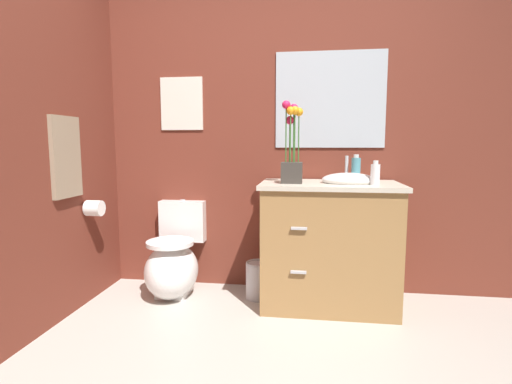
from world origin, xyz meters
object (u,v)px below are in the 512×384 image
(trash_bin, at_px, (258,280))
(flower_vase, at_px, (292,155))
(soap_bottle, at_px, (356,169))
(wall_poster, at_px, (182,104))
(toilet, at_px, (174,263))
(vanity_cabinet, at_px, (329,243))
(hanging_towel, at_px, (66,157))
(lotion_bottle, at_px, (375,174))
(toilet_paper_roll, at_px, (94,208))
(wall_mirror, at_px, (330,100))

(trash_bin, bearing_deg, flower_vase, -23.12)
(soap_bottle, distance_m, wall_poster, 1.41)
(toilet, height_order, soap_bottle, soap_bottle)
(toilet, bearing_deg, vanity_cabinet, -1.33)
(flower_vase, bearing_deg, wall_poster, 158.43)
(soap_bottle, relative_size, hanging_towel, 0.37)
(lotion_bottle, relative_size, toilet_paper_roll, 1.43)
(wall_poster, bearing_deg, soap_bottle, -7.37)
(wall_mirror, distance_m, toilet_paper_roll, 1.86)
(vanity_cabinet, height_order, wall_mirror, wall_mirror)
(flower_vase, relative_size, wall_mirror, 0.68)
(hanging_towel, height_order, toilet_paper_roll, hanging_towel)
(vanity_cabinet, bearing_deg, soap_bottle, 34.69)
(vanity_cabinet, xyz_separation_m, wall_poster, (-1.14, 0.29, 0.99))
(toilet, relative_size, wall_mirror, 0.86)
(hanging_towel, bearing_deg, wall_mirror, 21.62)
(soap_bottle, relative_size, toilet_paper_roll, 1.73)
(flower_vase, distance_m, soap_bottle, 0.49)
(soap_bottle, height_order, lotion_bottle, soap_bottle)
(toilet, distance_m, hanging_towel, 1.05)
(toilet, bearing_deg, trash_bin, 2.31)
(vanity_cabinet, bearing_deg, toilet_paper_roll, -174.06)
(toilet, relative_size, hanging_towel, 1.33)
(vanity_cabinet, height_order, trash_bin, vanity_cabinet)
(soap_bottle, xyz_separation_m, lotion_bottle, (0.10, -0.22, -0.02))
(lotion_bottle, bearing_deg, wall_poster, 164.72)
(wall_mirror, xyz_separation_m, hanging_towel, (-1.69, -0.67, -0.41))
(wall_mirror, bearing_deg, flower_vase, -126.87)
(trash_bin, distance_m, toilet_paper_roll, 1.27)
(vanity_cabinet, height_order, toilet_paper_roll, vanity_cabinet)
(lotion_bottle, bearing_deg, toilet_paper_roll, -177.67)
(wall_poster, bearing_deg, trash_bin, -20.96)
(lotion_bottle, distance_m, hanging_towel, 1.99)
(toilet, bearing_deg, wall_mirror, 13.28)
(soap_bottle, relative_size, trash_bin, 0.70)
(flower_vase, bearing_deg, wall_mirror, 53.13)
(flower_vase, distance_m, trash_bin, 0.95)
(lotion_bottle, relative_size, wall_mirror, 0.20)
(toilet, distance_m, flower_vase, 1.19)
(vanity_cabinet, bearing_deg, hanging_towel, -167.51)
(flower_vase, bearing_deg, vanity_cabinet, 11.17)
(vanity_cabinet, xyz_separation_m, lotion_bottle, (0.28, -0.09, 0.49))
(vanity_cabinet, distance_m, wall_poster, 1.54)
(vanity_cabinet, xyz_separation_m, wall_mirror, (-0.00, 0.29, 1.01))
(wall_poster, distance_m, hanging_towel, 0.95)
(lotion_bottle, bearing_deg, toilet, 175.20)
(soap_bottle, xyz_separation_m, wall_mirror, (-0.18, 0.17, 0.50))
(vanity_cabinet, height_order, wall_poster, wall_poster)
(lotion_bottle, height_order, trash_bin, lotion_bottle)
(flower_vase, xyz_separation_m, lotion_bottle, (0.54, -0.04, -0.12))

